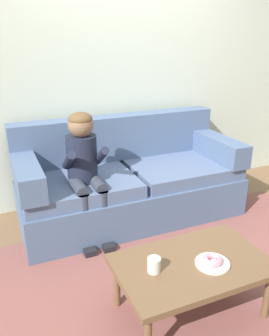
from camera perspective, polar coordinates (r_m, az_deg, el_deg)
The scene contains 10 objects.
ground at distance 2.91m, azimuth 7.88°, elevation -14.40°, with size 10.00×10.00×0.00m, color brown.
wall_back at distance 3.64m, azimuth -2.75°, elevation 16.74°, with size 8.00×0.10×2.80m, color beige.
area_rug at distance 2.74m, azimuth 10.67°, elevation -17.00°, with size 2.96×1.92×0.01m, color brown.
couch at distance 3.35m, azimuth -0.97°, elevation -2.38°, with size 2.09×0.90×0.94m.
coffee_table at distance 2.23m, azimuth 9.54°, elevation -16.03°, with size 0.94×0.59×0.39m.
person_child at distance 2.91m, azimuth -8.26°, elevation 0.59°, with size 0.34×0.58×1.10m.
plate at distance 2.21m, azimuth 12.79°, elevation -15.18°, with size 0.21×0.21×0.01m, color white.
donut at distance 2.19m, azimuth 12.85°, elevation -14.65°, with size 0.12×0.12×0.04m, color pink.
mug at distance 2.09m, azimuth 3.26°, elevation -15.74°, with size 0.08×0.08×0.09m, color silver.
toy_controller at distance 3.17m, azimuth 12.84°, elevation -10.94°, with size 0.23×0.09×0.05m.
Camera 1 is at (-1.28, -1.99, 1.69)m, focal length 36.74 mm.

